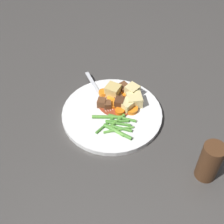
{
  "coord_description": "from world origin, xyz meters",
  "views": [
    {
      "loc": [
        -0.54,
        -0.07,
        0.6
      ],
      "look_at": [
        0.0,
        0.0,
        0.01
      ],
      "focal_mm": 48.4,
      "sensor_mm": 36.0,
      "label": 1
    }
  ],
  "objects": [
    {
      "name": "potato_chunk_0",
      "position": [
        0.07,
        -0.05,
        0.03
      ],
      "size": [
        0.05,
        0.05,
        0.03
      ],
      "primitive_type": "cube",
      "rotation": [
        0.0,
        0.0,
        0.94
      ],
      "color": "#EAD68C",
      "rests_on": "dinner_plate"
    },
    {
      "name": "dinner_plate",
      "position": [
        0.0,
        0.0,
        0.01
      ],
      "size": [
        0.27,
        0.27,
        0.01
      ],
      "primitive_type": "cylinder",
      "color": "white",
      "rests_on": "ground_plane"
    },
    {
      "name": "green_bean_9",
      "position": [
        -0.02,
        -0.03,
        0.02
      ],
      "size": [
        0.02,
        0.07,
        0.01
      ],
      "primitive_type": "cylinder",
      "rotation": [
        0.0,
        1.57,
        1.39
      ],
      "color": "#4C8E33",
      "rests_on": "dinner_plate"
    },
    {
      "name": "meat_chunk_3",
      "position": [
        0.08,
        -0.02,
        0.02
      ],
      "size": [
        0.04,
        0.04,
        0.02
      ],
      "primitive_type": "cube",
      "rotation": [
        0.0,
        0.0,
        3.92
      ],
      "color": "brown",
      "rests_on": "dinner_plate"
    },
    {
      "name": "green_bean_6",
      "position": [
        -0.06,
        -0.02,
        0.02
      ],
      "size": [
        0.03,
        0.07,
        0.01
      ],
      "primitive_type": "cylinder",
      "rotation": [
        0.0,
        1.57,
        1.93
      ],
      "color": "#66AD42",
      "rests_on": "dinner_plate"
    },
    {
      "name": "carrot_slice_4",
      "position": [
        0.07,
        -0.02,
        0.02
      ],
      "size": [
        0.03,
        0.03,
        0.01
      ],
      "primitive_type": "cylinder",
      "rotation": [
        0.0,
        0.0,
        0.09
      ],
      "color": "orange",
      "rests_on": "dinner_plate"
    },
    {
      "name": "potato_chunk_4",
      "position": [
        0.04,
        -0.06,
        0.03
      ],
      "size": [
        0.05,
        0.05,
        0.03
      ],
      "primitive_type": "cube",
      "rotation": [
        0.0,
        0.0,
        3.42
      ],
      "color": "#EAD68C",
      "rests_on": "dinner_plate"
    },
    {
      "name": "meat_chunk_1",
      "position": [
        0.02,
        -0.02,
        0.03
      ],
      "size": [
        0.03,
        0.03,
        0.03
      ],
      "primitive_type": "cube",
      "rotation": [
        0.0,
        0.0,
        4.56
      ],
      "color": "#4C2B19",
      "rests_on": "dinner_plate"
    },
    {
      "name": "carrot_slice_0",
      "position": [
        0.04,
        0.01,
        0.02
      ],
      "size": [
        0.04,
        0.04,
        0.01
      ],
      "primitive_type": "cylinder",
      "rotation": [
        0.0,
        0.0,
        0.75
      ],
      "color": "orange",
      "rests_on": "dinner_plate"
    },
    {
      "name": "green_bean_3",
      "position": [
        -0.04,
        -0.02,
        0.02
      ],
      "size": [
        0.01,
        0.06,
        0.01
      ],
      "primitive_type": "cylinder",
      "rotation": [
        0.0,
        1.57,
        1.51
      ],
      "color": "#4C8E33",
      "rests_on": "dinner_plate"
    },
    {
      "name": "green_bean_1",
      "position": [
        -0.02,
        0.01,
        0.02
      ],
      "size": [
        0.02,
        0.08,
        0.01
      ],
      "primitive_type": "cylinder",
      "rotation": [
        0.0,
        1.57,
        1.68
      ],
      "color": "#599E38",
      "rests_on": "dinner_plate"
    },
    {
      "name": "fork",
      "position": [
        0.07,
        0.05,
        0.01
      ],
      "size": [
        0.16,
        0.1,
        0.0
      ],
      "color": "silver",
      "rests_on": "dinner_plate"
    },
    {
      "name": "green_bean_8",
      "position": [
        -0.07,
        -0.02,
        0.02
      ],
      "size": [
        0.04,
        0.08,
        0.01
      ],
      "primitive_type": "cylinder",
      "rotation": [
        0.0,
        1.57,
        1.12
      ],
      "color": "#4C8E33",
      "rests_on": "dinner_plate"
    },
    {
      "name": "potato_chunk_2",
      "position": [
        0.06,
        0.01,
        0.03
      ],
      "size": [
        0.05,
        0.05,
        0.03
      ],
      "primitive_type": "cube",
      "rotation": [
        0.0,
        0.0,
        4.36
      ],
      "color": "#DBBC6B",
      "rests_on": "dinner_plate"
    },
    {
      "name": "pepper_mill",
      "position": [
        -0.15,
        -0.23,
        0.05
      ],
      "size": [
        0.05,
        0.05,
        0.1
      ],
      "primitive_type": "cylinder",
      "color": "#4C2D19",
      "rests_on": "ground_plane"
    },
    {
      "name": "meat_chunk_0",
      "position": [
        0.02,
        0.03,
        0.02
      ],
      "size": [
        0.02,
        0.02,
        0.02
      ],
      "primitive_type": "cube",
      "rotation": [
        0.0,
        0.0,
        4.62
      ],
      "color": "brown",
      "rests_on": "dinner_plate"
    },
    {
      "name": "carrot_slice_3",
      "position": [
        0.01,
        -0.05,
        0.02
      ],
      "size": [
        0.04,
        0.04,
        0.01
      ],
      "primitive_type": "cylinder",
      "rotation": [
        0.0,
        0.0,
        3.41
      ],
      "color": "orange",
      "rests_on": "dinner_plate"
    },
    {
      "name": "carrot_slice_1",
      "position": [
        0.06,
        0.03,
        0.02
      ],
      "size": [
        0.03,
        0.03,
        0.01
      ],
      "primitive_type": "cylinder",
      "rotation": [
        0.0,
        0.0,
        2.63
      ],
      "color": "orange",
      "rests_on": "dinner_plate"
    },
    {
      "name": "potato_chunk_1",
      "position": [
        0.02,
        -0.04,
        0.03
      ],
      "size": [
        0.04,
        0.04,
        0.03
      ],
      "primitive_type": "cube",
      "rotation": [
        0.0,
        0.0,
        0.93
      ],
      "color": "#EAD68C",
      "rests_on": "dinner_plate"
    },
    {
      "name": "green_bean_2",
      "position": [
        -0.03,
        -0.02,
        0.02
      ],
      "size": [
        0.01,
        0.06,
        0.01
      ],
      "primitive_type": "cylinder",
      "rotation": [
        0.0,
        1.57,
        1.71
      ],
      "color": "#4C8E33",
      "rests_on": "dinner_plate"
    },
    {
      "name": "meat_chunk_2",
      "position": [
        0.01,
        0.01,
        0.02
      ],
      "size": [
        0.02,
        0.02,
        0.02
      ],
      "primitive_type": "cube",
      "rotation": [
        0.0,
        0.0,
        1.79
      ],
      "color": "brown",
      "rests_on": "dinner_plate"
    },
    {
      "name": "green_bean_4",
      "position": [
        -0.07,
        -0.02,
        0.02
      ],
      "size": [
        0.03,
        0.05,
        0.01
      ],
      "primitive_type": "cylinder",
      "rotation": [
        0.0,
        1.57,
        1.04
      ],
      "color": "#66AD42",
      "rests_on": "dinner_plate"
    },
    {
      "name": "carrot_slice_2",
      "position": [
        0.02,
        -0.0,
        0.02
      ],
      "size": [
        0.05,
        0.05,
        0.01
      ],
      "primitive_type": "cylinder",
      "rotation": [
        0.0,
        0.0,
        5.59
      ],
      "color": "orange",
      "rests_on": "dinner_plate"
    },
    {
      "name": "potato_chunk_3",
      "position": [
        0.07,
        -0.0,
        0.02
      ],
      "size": [
        0.03,
        0.03,
        0.02
      ],
      "primitive_type": "cube",
      "rotation": [
        0.0,
        0.0,
        5.98
      ],
      "color": "#EAD68C",
      "rests_on": "dinner_plate"
    },
    {
      "name": "green_bean_0",
      "position": [
        -0.04,
        -0.02,
        0.02
      ],
      "size": [
        0.05,
        0.04,
        0.01
      ],
      "primitive_type": "cylinder",
      "rotation": [
        0.0,
        1.57,
        2.53
      ],
      "color": "#599E38",
      "rests_on": "dinner_plate"
    },
    {
      "name": "ground_plane",
      "position": [
        0.0,
        0.0,
        0.0
      ],
      "size": [
        3.0,
        3.0,
        0.0
      ],
      "primitive_type": "plane",
      "color": "#423F3D"
    },
    {
      "name": "carrot_slice_5",
      "position": [
        0.0,
        -0.02,
        0.02
      ],
      "size": [
        0.04,
        0.04,
        0.01
      ],
      "primitive_type": "cylinder",
      "rotation": [
        0.0,
        0.0,
        2.49
      ],
      "color": "orange",
      "rests_on": "dinner_plate"
    },
    {
      "name": "green_bean_5",
      "position": [
        -0.05,
        0.01,
        0.02
      ],
      "size": [
        0.06,
        0.04,
        0.01
      ],
      "primitive_type": "cylinder",
      "rotation": [
        0.0,
        1.57,
        2.56
      ],
      "color": "#4C8E33",
      "rests_on": "dinner_plate"
    },
    {
      "name": "stew_sauce",
      "position": [
        0.04,
        -0.01,
        0.01
      ],
      "size": [
        0.11,
        0.11,
        0.0
      ],
      "primitive_type": "cylinder",
      "color": "#93381E",
      "rests_on": "dinner_plate"
    },
    {
      "name": "meat_chunk_4",
      "position": [
        0.05,
        -0.01,
        0.02
      ],
      "size": [
        0.03,
        0.03,
        0.01
      ],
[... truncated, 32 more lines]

